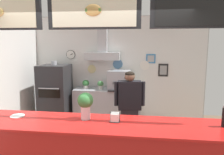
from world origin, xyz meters
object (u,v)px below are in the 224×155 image
Objects in this scene: potted_oregano at (132,85)px; pepper_grinder at (224,116)px; shop_worker at (129,108)px; espresso_machine at (119,80)px; napkin_holder at (115,118)px; potted_sage at (86,84)px; potted_rosemary at (100,85)px; basil_vase at (85,104)px; condiment_plate at (17,116)px; pizza_oven at (55,95)px.

pepper_grinder is (1.24, -2.70, 0.16)m from potted_oregano.
espresso_machine is at bearing -83.75° from shop_worker.
napkin_holder is (-0.13, -1.36, 0.27)m from shop_worker.
potted_sage is 0.79× the size of pepper_grinder.
potted_sage is at bearing 173.85° from potted_rosemary.
potted_oregano is (1.22, -0.02, 0.00)m from potted_sage.
potted_sage is 1.67× the size of napkin_holder.
potted_rosemary is 0.77× the size of pepper_grinder.
espresso_machine is at bearing 85.31° from basil_vase.
basil_vase is (-0.54, -1.32, 0.43)m from shop_worker.
espresso_machine reaches higher than condiment_plate.
napkin_holder is 1.41m from condiment_plate.
pizza_oven is at bearing -171.25° from espresso_machine.
pepper_grinder is (2.78, -0.03, 0.14)m from condiment_plate.
espresso_machine is at bearing -176.90° from potted_oregano.
condiment_plate is at bearing -120.06° from potted_oregano.
condiment_plate is (-1.54, -1.34, 0.23)m from shop_worker.
potted_rosemary is at bearing 11.88° from pizza_oven.
shop_worker reaches higher than potted_sage.
napkin_holder is 0.47× the size of pepper_grinder.
pepper_grinder reaches higher than napkin_holder.
potted_sage is 1.03× the size of potted_rosemary.
potted_sage is 0.41m from potted_rosemary.
potted_oregano is 0.64× the size of basil_vase.
potted_rosemary is at bearing 95.96° from basil_vase.
potted_sage is (-0.89, 0.03, -0.12)m from espresso_machine.
condiment_plate is (0.42, -2.39, 0.28)m from pizza_oven.
basil_vase is 1.78m from pepper_grinder.
potted_rosemary is (-0.49, -0.01, -0.12)m from espresso_machine.
basil_vase reaches higher than pepper_grinder.
shop_worker is 6.79× the size of potted_sage.
napkin_holder is at bearing -68.09° from potted_sage.
pizza_oven is 2.45m from condiment_plate.
espresso_machine is at bearing 65.31° from condiment_plate.
basil_vase reaches higher than potted_rosemary.
potted_sage is at bearing 132.18° from pepper_grinder.
basil_vase reaches higher than potted_oregano.
potted_rosemary is (0.40, -0.04, -0.00)m from potted_sage.
pepper_grinder is (2.46, -2.71, 0.16)m from potted_sage.
pepper_grinder reaches higher than potted_sage.
potted_rosemary is (-0.82, 1.30, 0.20)m from shop_worker.
shop_worker is 2.75× the size of espresso_machine.
shop_worker is 1.49m from basil_vase.
shop_worker is 1.88m from pepper_grinder.
potted_rosemary is 2.74m from napkin_holder.
pepper_grinder reaches higher than condiment_plate.
potted_rosemary is at bearing 74.58° from condiment_plate.
potted_sage reaches higher than condiment_plate.
condiment_plate is at bearing -80.16° from pizza_oven.
napkin_holder reaches higher than potted_oregano.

